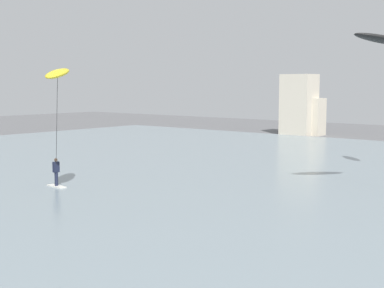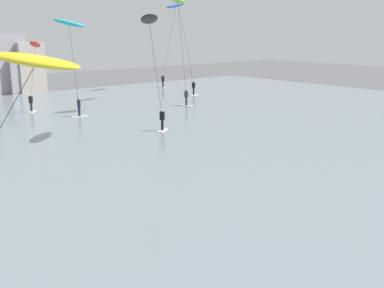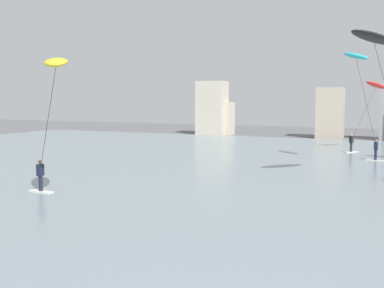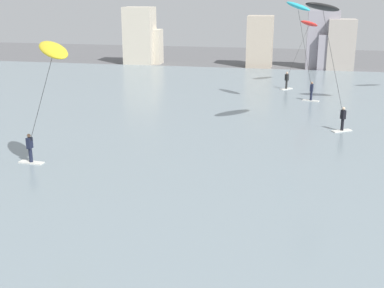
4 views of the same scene
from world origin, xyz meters
The scene contains 2 objects.
water_bay centered at (0.00, 30.13, 0.05)m, with size 84.00×52.00×0.10m, color gray.
kitesurfer_yellow centered at (-7.84, 17.01, 5.94)m, with size 4.87×3.58×6.83m.
Camera 1 is at (15.26, -0.08, 5.86)m, focal length 50.95 mm.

